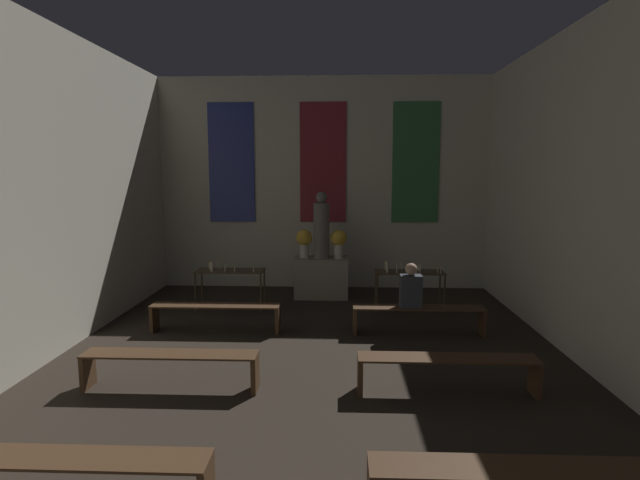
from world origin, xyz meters
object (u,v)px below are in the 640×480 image
at_px(candle_rack_left, 230,275).
at_px(pew_back_left, 216,312).
at_px(flower_vase_left, 304,240).
at_px(pew_back_right, 418,314).
at_px(altar, 321,277).
at_px(pew_second_left, 74,471).
at_px(pew_third_left, 170,362).
at_px(pew_third_right, 447,367).
at_px(person_seated, 411,288).
at_px(candle_rack_right, 409,277).
at_px(statue, 321,228).
at_px(flower_vase_right, 339,241).

xyz_separation_m(candle_rack_left, pew_back_left, (0.03, -1.30, -0.37)).
relative_size(flower_vase_left, pew_back_right, 0.28).
bearing_deg(altar, candle_rack_left, -146.29).
distance_m(candle_rack_left, pew_second_left, 5.89).
height_order(pew_third_left, pew_third_right, same).
bearing_deg(flower_vase_left, pew_third_right, -66.20).
height_order(candle_rack_left, person_seated, person_seated).
relative_size(candle_rack_right, pew_third_left, 0.60).
distance_m(statue, pew_second_left, 7.35).
bearing_deg(flower_vase_left, pew_third_left, -105.86).
distance_m(pew_second_left, pew_back_right, 5.73).
height_order(statue, pew_third_left, statue).
bearing_deg(flower_vase_left, flower_vase_right, 0.00).
relative_size(flower_vase_left, candle_rack_right, 0.47).
bearing_deg(pew_third_right, candle_rack_left, 134.12).
bearing_deg(statue, pew_third_right, -70.07).
distance_m(candle_rack_right, pew_third_right, 3.60).
distance_m(statue, candle_rack_right, 2.25).
distance_m(statue, flower_vase_left, 0.47).
bearing_deg(candle_rack_left, flower_vase_left, 40.28).
distance_m(flower_vase_right, pew_third_left, 5.27).
bearing_deg(pew_back_left, person_seated, 0.00).
relative_size(altar, flower_vase_right, 1.88).
bearing_deg(candle_rack_right, candle_rack_left, 180.00).
xyz_separation_m(flower_vase_right, candle_rack_right, (1.37, -1.17, -0.53)).
relative_size(altar, pew_back_right, 0.53).
bearing_deg(pew_back_right, pew_second_left, -126.98).
xyz_separation_m(candle_rack_right, pew_third_left, (-3.47, -3.58, -0.37)).
relative_size(statue, pew_second_left, 0.65).
distance_m(statue, pew_third_right, 5.19).
distance_m(altar, candle_rack_right, 2.12).
bearing_deg(person_seated, statue, 122.79).
relative_size(pew_third_right, person_seated, 2.95).
distance_m(altar, pew_third_left, 5.06).
distance_m(altar, pew_second_left, 7.25).
bearing_deg(pew_back_right, person_seated, 180.00).
height_order(statue, pew_third_right, statue).
relative_size(flower_vase_left, pew_back_left, 0.28).
bearing_deg(pew_second_left, person_seated, 54.12).
relative_size(altar, person_seated, 1.55).
relative_size(pew_back_left, pew_back_right, 1.00).
xyz_separation_m(altar, flower_vase_right, (0.37, -0.00, 0.81)).
bearing_deg(candle_rack_left, altar, 33.71).
bearing_deg(candle_rack_left, pew_back_right, -20.44).
bearing_deg(pew_back_right, flower_vase_left, 130.39).
bearing_deg(pew_second_left, pew_third_right, 33.58).
height_order(pew_back_left, person_seated, person_seated).
bearing_deg(candle_rack_left, candle_rack_right, -0.00).
bearing_deg(pew_second_left, candle_rack_left, 90.27).
xyz_separation_m(statue, pew_back_left, (-1.72, -2.46, -1.18)).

